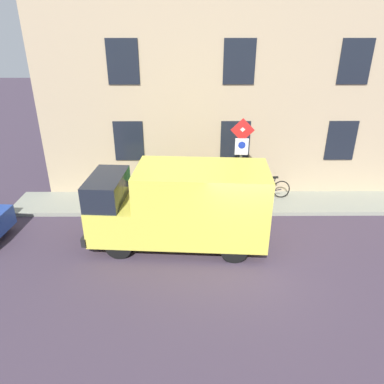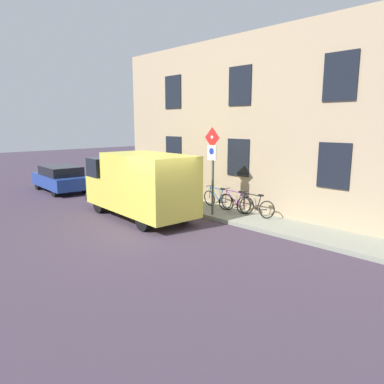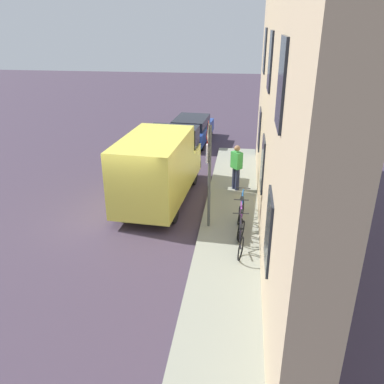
% 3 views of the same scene
% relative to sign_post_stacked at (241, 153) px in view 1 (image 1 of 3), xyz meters
% --- Properties ---
extents(ground_plane, '(80.00, 80.00, 0.00)m').
position_rel_sign_post_stacked_xyz_m(ground_plane, '(-2.64, 0.02, -2.31)').
color(ground_plane, '#403444').
extents(sidewalk_slab, '(1.80, 16.52, 0.14)m').
position_rel_sign_post_stacked_xyz_m(sidewalk_slab, '(0.69, 0.02, -2.24)').
color(sidewalk_slab, gray).
rests_on(sidewalk_slab, ground_plane).
extents(building_facade, '(0.75, 14.52, 7.02)m').
position_rel_sign_post_stacked_xyz_m(building_facade, '(1.93, 0.02, 1.20)').
color(building_facade, tan).
rests_on(building_facade, ground_plane).
extents(sign_post_stacked, '(0.16, 0.56, 3.22)m').
position_rel_sign_post_stacked_xyz_m(sign_post_stacked, '(0.00, 0.00, 0.00)').
color(sign_post_stacked, '#474C47').
rests_on(sign_post_stacked, sidewalk_slab).
extents(delivery_van, '(2.35, 5.45, 2.50)m').
position_rel_sign_post_stacked_xyz_m(delivery_van, '(-1.92, 1.97, -0.97)').
color(delivery_van, '#DED24A').
rests_on(delivery_van, ground_plane).
extents(bicycle_black, '(0.46, 1.72, 0.89)m').
position_rel_sign_post_stacked_xyz_m(bicycle_black, '(1.04, -1.26, -1.80)').
color(bicycle_black, black).
rests_on(bicycle_black, sidewalk_slab).
extents(bicycle_purple, '(0.46, 1.72, 0.89)m').
position_rel_sign_post_stacked_xyz_m(bicycle_purple, '(1.04, -0.32, -1.80)').
color(bicycle_purple, black).
rests_on(bicycle_purple, sidewalk_slab).
extents(bicycle_blue, '(0.46, 1.71, 0.89)m').
position_rel_sign_post_stacked_xyz_m(bicycle_blue, '(1.04, 0.61, -1.80)').
color(bicycle_blue, black).
rests_on(bicycle_blue, sidewalk_slab).
extents(pedestrian, '(0.46, 0.47, 1.72)m').
position_rel_sign_post_stacked_xyz_m(pedestrian, '(0.77, 3.04, -1.24)').
color(pedestrian, '#262B47').
rests_on(pedestrian, sidewalk_slab).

